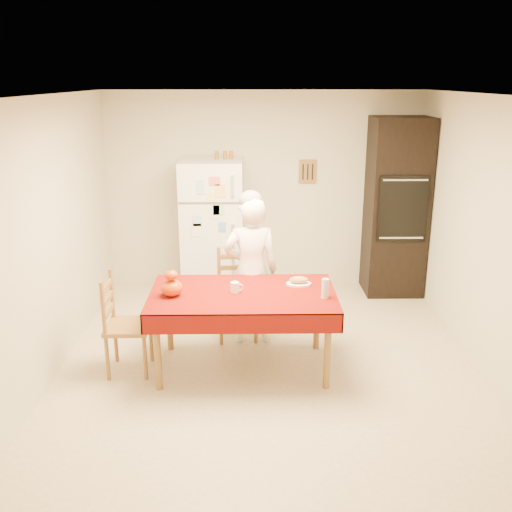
{
  "coord_description": "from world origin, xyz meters",
  "views": [
    {
      "loc": [
        -0.21,
        -4.97,
        2.64
      ],
      "look_at": [
        -0.13,
        0.2,
        1.02
      ],
      "focal_mm": 40.0,
      "sensor_mm": 36.0,
      "label": 1
    }
  ],
  "objects_px": {
    "oven_cabinet": "(396,207)",
    "seated_woman": "(251,271)",
    "refrigerator": "(213,229)",
    "chair_left": "(121,321)",
    "pumpkin_lower": "(172,288)",
    "wine_glass": "(325,288)",
    "bread_plate": "(299,284)",
    "coffee_mug": "(235,287)",
    "chair_far": "(237,290)",
    "dining_table": "(243,300)"
  },
  "relations": [
    {
      "from": "coffee_mug",
      "to": "chair_left",
      "type": "bearing_deg",
      "value": -177.53
    },
    {
      "from": "chair_far",
      "to": "oven_cabinet",
      "type": "bearing_deg",
      "value": 28.42
    },
    {
      "from": "dining_table",
      "to": "coffee_mug",
      "type": "distance_m",
      "value": 0.14
    },
    {
      "from": "refrigerator",
      "to": "dining_table",
      "type": "distance_m",
      "value": 2.02
    },
    {
      "from": "oven_cabinet",
      "to": "pumpkin_lower",
      "type": "bearing_deg",
      "value": -140.41
    },
    {
      "from": "refrigerator",
      "to": "seated_woman",
      "type": "relative_size",
      "value": 1.11
    },
    {
      "from": "wine_glass",
      "to": "pumpkin_lower",
      "type": "bearing_deg",
      "value": 177.38
    },
    {
      "from": "oven_cabinet",
      "to": "chair_far",
      "type": "xyz_separation_m",
      "value": [
        -1.96,
        -1.28,
        -0.59
      ]
    },
    {
      "from": "coffee_mug",
      "to": "refrigerator",
      "type": "bearing_deg",
      "value": 99.12
    },
    {
      "from": "dining_table",
      "to": "bread_plate",
      "type": "height_order",
      "value": "bread_plate"
    },
    {
      "from": "dining_table",
      "to": "chair_far",
      "type": "xyz_separation_m",
      "value": [
        -0.07,
        0.74,
        -0.18
      ]
    },
    {
      "from": "bread_plate",
      "to": "seated_woman",
      "type": "bearing_deg",
      "value": 139.03
    },
    {
      "from": "seated_woman",
      "to": "coffee_mug",
      "type": "relative_size",
      "value": 15.36
    },
    {
      "from": "seated_woman",
      "to": "bread_plate",
      "type": "height_order",
      "value": "seated_woman"
    },
    {
      "from": "oven_cabinet",
      "to": "bread_plate",
      "type": "relative_size",
      "value": 9.17
    },
    {
      "from": "wine_glass",
      "to": "seated_woman",
      "type": "bearing_deg",
      "value": 132.42
    },
    {
      "from": "coffee_mug",
      "to": "bread_plate",
      "type": "bearing_deg",
      "value": 17.94
    },
    {
      "from": "seated_woman",
      "to": "dining_table",
      "type": "bearing_deg",
      "value": 78.54
    },
    {
      "from": "oven_cabinet",
      "to": "seated_woman",
      "type": "relative_size",
      "value": 1.43
    },
    {
      "from": "seated_woman",
      "to": "wine_glass",
      "type": "xyz_separation_m",
      "value": [
        0.66,
        -0.72,
        0.08
      ]
    },
    {
      "from": "pumpkin_lower",
      "to": "wine_glass",
      "type": "height_order",
      "value": "wine_glass"
    },
    {
      "from": "coffee_mug",
      "to": "seated_woman",
      "type": "bearing_deg",
      "value": 75.54
    },
    {
      "from": "wine_glass",
      "to": "refrigerator",
      "type": "bearing_deg",
      "value": 118.12
    },
    {
      "from": "oven_cabinet",
      "to": "seated_woman",
      "type": "xyz_separation_m",
      "value": [
        -1.81,
        -1.43,
        -0.33
      ]
    },
    {
      "from": "chair_left",
      "to": "dining_table",
      "type": "bearing_deg",
      "value": -88.43
    },
    {
      "from": "refrigerator",
      "to": "chair_left",
      "type": "distance_m",
      "value": 2.17
    },
    {
      "from": "oven_cabinet",
      "to": "wine_glass",
      "type": "distance_m",
      "value": 2.46
    },
    {
      "from": "dining_table",
      "to": "chair_left",
      "type": "bearing_deg",
      "value": -177.78
    },
    {
      "from": "chair_far",
      "to": "pumpkin_lower",
      "type": "bearing_deg",
      "value": -129.84
    },
    {
      "from": "refrigerator",
      "to": "coffee_mug",
      "type": "height_order",
      "value": "refrigerator"
    },
    {
      "from": "dining_table",
      "to": "chair_far",
      "type": "relative_size",
      "value": 1.79
    },
    {
      "from": "dining_table",
      "to": "pumpkin_lower",
      "type": "relative_size",
      "value": 8.54
    },
    {
      "from": "refrigerator",
      "to": "coffee_mug",
      "type": "xyz_separation_m",
      "value": [
        0.32,
        -1.97,
        -0.04
      ]
    },
    {
      "from": "pumpkin_lower",
      "to": "bread_plate",
      "type": "distance_m",
      "value": 1.2
    },
    {
      "from": "oven_cabinet",
      "to": "chair_far",
      "type": "relative_size",
      "value": 2.32
    },
    {
      "from": "dining_table",
      "to": "pumpkin_lower",
      "type": "height_order",
      "value": "pumpkin_lower"
    },
    {
      "from": "refrigerator",
      "to": "bread_plate",
      "type": "distance_m",
      "value": 2.0
    },
    {
      "from": "chair_left",
      "to": "refrigerator",
      "type": "bearing_deg",
      "value": -20.59
    },
    {
      "from": "chair_left",
      "to": "seated_woman",
      "type": "bearing_deg",
      "value": -62.89
    },
    {
      "from": "oven_cabinet",
      "to": "bread_plate",
      "type": "distance_m",
      "value": 2.3
    },
    {
      "from": "bread_plate",
      "to": "dining_table",
      "type": "bearing_deg",
      "value": -159.64
    },
    {
      "from": "refrigerator",
      "to": "seated_woman",
      "type": "bearing_deg",
      "value": -71.36
    },
    {
      "from": "refrigerator",
      "to": "oven_cabinet",
      "type": "bearing_deg",
      "value": 1.18
    },
    {
      "from": "chair_far",
      "to": "pumpkin_lower",
      "type": "height_order",
      "value": "chair_far"
    },
    {
      "from": "coffee_mug",
      "to": "pumpkin_lower",
      "type": "xyz_separation_m",
      "value": [
        -0.57,
        -0.07,
        0.02
      ]
    },
    {
      "from": "refrigerator",
      "to": "bread_plate",
      "type": "height_order",
      "value": "refrigerator"
    },
    {
      "from": "chair_far",
      "to": "seated_woman",
      "type": "distance_m",
      "value": 0.34
    },
    {
      "from": "chair_far",
      "to": "chair_left",
      "type": "xyz_separation_m",
      "value": [
        -1.05,
        -0.78,
        0.0
      ]
    },
    {
      "from": "seated_woman",
      "to": "bread_plate",
      "type": "xyz_separation_m",
      "value": [
        0.45,
        -0.39,
        0.0
      ]
    },
    {
      "from": "dining_table",
      "to": "seated_woman",
      "type": "relative_size",
      "value": 1.11
    }
  ]
}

